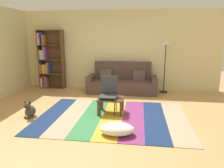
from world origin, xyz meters
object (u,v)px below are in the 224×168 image
Objects in this scene: bookshelf at (48,60)px; pouf at (117,129)px; dog at (30,110)px; tv_remote at (108,96)px; coffee_table at (111,101)px; folding_chair at (109,91)px; standing_lamp at (166,49)px; couch at (122,82)px.

pouf is (2.84, -3.40, -0.88)m from bookshelf.
tv_remote is at bearing 17.98° from dog.
coffee_table is 0.24m from folding_chair.
bookshelf is 4.07m from standing_lamp.
standing_lamp is (1.38, 0.16, 1.10)m from couch.
couch is 3.42× the size of pouf.
pouf is 1.27m from tv_remote.
tv_remote is at bearing -126.83° from standing_lamp.
pouf is 0.38× the size of standing_lamp.
standing_lamp is 2.75m from folding_chair.
standing_lamp reaches higher than folding_chair.
bookshelf is at bearing 101.94° from tv_remote.
bookshelf reaches higher than dog.
dog is (-2.09, 0.62, 0.04)m from pouf.
folding_chair is (1.77, 0.55, 0.37)m from dog.
standing_lamp is (4.04, -0.13, 0.44)m from bookshelf.
couch is 2.76m from bookshelf.
couch is 1.10× the size of bookshelf.
standing_lamp is at bearing 69.81° from pouf.
bookshelf is 2.28× the size of folding_chair.
bookshelf is at bearing 178.22° from standing_lamp.
standing_lamp is 2.81m from tv_remote.
dog is (0.74, -2.78, -0.84)m from bookshelf.
tv_remote is at bearing -179.57° from folding_chair.
tv_remote is 0.14m from folding_chair.
standing_lamp is at bearing 38.79° from dog.
bookshelf reaches higher than couch.
bookshelf is at bearing 138.29° from coffee_table.
couch is 3.15m from dog.
bookshelf is 3.10× the size of pouf.
bookshelf reaches higher than standing_lamp.
folding_chair is (-1.53, -2.10, -0.90)m from standing_lamp.
couch reaches higher than dog.
standing_lamp is (1.20, 3.28, 1.31)m from pouf.
couch is at bearing 48.21° from tv_remote.
standing_lamp reaches higher than coffee_table.
coffee_table is 0.92× the size of pouf.
pouf is (0.27, -1.11, -0.19)m from coffee_table.
dog reaches higher than coffee_table.
coffee_table is at bearing 103.57° from pouf.
standing_lamp is 11.46× the size of tv_remote.
dog reaches higher than pouf.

